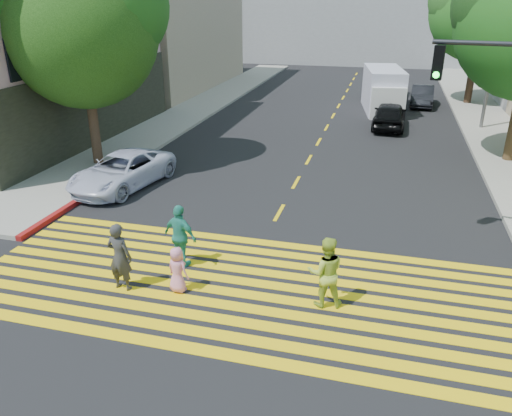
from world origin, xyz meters
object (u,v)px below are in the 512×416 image
at_px(tree_left, 83,22).
at_px(dark_car_near, 390,115).
at_px(pedestrian_child, 177,270).
at_px(white_sedan, 122,171).
at_px(pedestrian_woman, 326,272).
at_px(pedestrian_extra, 180,236).
at_px(tree_right_far, 485,3).
at_px(pedestrian_man, 120,257).
at_px(silver_car, 392,87).
at_px(white_van, 383,91).
at_px(dark_car_parked, 422,96).

distance_m(tree_left, dark_car_near, 15.96).
distance_m(pedestrian_child, white_sedan, 7.82).
bearing_deg(pedestrian_woman, pedestrian_extra, -26.45).
xyz_separation_m(tree_left, tree_right_far, (16.57, 17.67, 0.52)).
relative_size(tree_right_far, pedestrian_man, 5.28).
bearing_deg(dark_car_near, silver_car, -88.24).
xyz_separation_m(pedestrian_child, dark_car_near, (4.58, 17.99, 0.13)).
bearing_deg(white_van, dark_car_parked, 35.62).
bearing_deg(silver_car, pedestrian_woman, 92.45).
bearing_deg(pedestrian_man, pedestrian_extra, -117.89).
bearing_deg(tree_left, pedestrian_child, -49.52).
bearing_deg(dark_car_parked, dark_car_near, -103.09).
bearing_deg(tree_right_far, dark_car_parked, -158.47).
xyz_separation_m(pedestrian_woman, dark_car_parked, (3.05, 24.39, -0.21)).
relative_size(pedestrian_extra, white_van, 0.30).
relative_size(tree_right_far, pedestrian_extra, 5.35).
distance_m(tree_left, pedestrian_extra, 10.82).
relative_size(pedestrian_man, white_sedan, 0.38).
xyz_separation_m(dark_car_near, white_van, (-0.49, 4.35, 0.50)).
bearing_deg(tree_right_far, dark_car_near, -122.08).
height_order(tree_left, white_sedan, tree_left).
bearing_deg(white_van, tree_left, -136.82).
distance_m(pedestrian_extra, dark_car_near, 17.54).
relative_size(pedestrian_child, silver_car, 0.25).
bearing_deg(pedestrian_woman, tree_right_far, -117.42).
distance_m(pedestrian_man, pedestrian_child, 1.41).
height_order(pedestrian_child, silver_car, silver_car).
height_order(pedestrian_extra, silver_car, pedestrian_extra).
xyz_separation_m(pedestrian_extra, dark_car_near, (4.98, 16.82, -0.15)).
bearing_deg(pedestrian_child, pedestrian_man, 28.24).
xyz_separation_m(white_sedan, dark_car_parked, (11.35, 18.56, 0.02)).
bearing_deg(tree_left, tree_right_far, 46.83).
height_order(pedestrian_child, white_sedan, white_sedan).
xyz_separation_m(pedestrian_woman, silver_car, (1.12, 27.30, -0.18)).
distance_m(silver_car, white_van, 5.34).
relative_size(tree_left, pedestrian_child, 7.24).
relative_size(pedestrian_extra, silver_car, 0.37).
bearing_deg(dark_car_parked, pedestrian_child, -101.75).
distance_m(tree_right_far, dark_car_near, 10.83).
bearing_deg(pedestrian_extra, silver_car, -83.18).
bearing_deg(dark_car_near, pedestrian_child, 77.52).
xyz_separation_m(pedestrian_child, silver_car, (4.59, 27.63, 0.10)).
bearing_deg(tree_right_far, pedestrian_man, -112.63).
bearing_deg(dark_car_parked, white_sedan, -118.41).
relative_size(tree_left, dark_car_near, 2.02).
distance_m(pedestrian_man, dark_car_near, 19.18).
xyz_separation_m(tree_left, dark_car_parked, (13.56, 16.48, -5.03)).
height_order(dark_car_parked, white_van, white_van).
xyz_separation_m(tree_left, pedestrian_extra, (6.63, -7.06, -4.82)).
relative_size(pedestrian_child, pedestrian_extra, 0.68).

